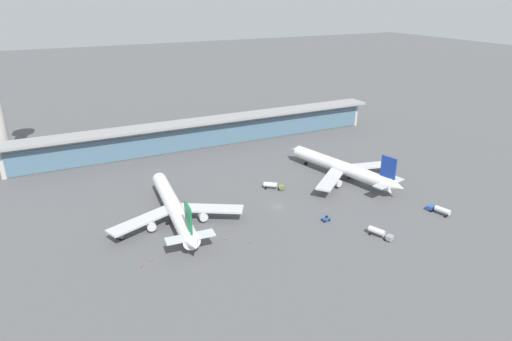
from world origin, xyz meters
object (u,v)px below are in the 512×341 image
at_px(service_truck_under_wing_blue, 326,219).
at_px(service_truck_mid_apron_grey, 120,236).
at_px(airliner_centre_stand, 343,168).
at_px(safety_cone_alpha, 250,242).
at_px(service_truck_near_nose_grey, 380,232).
at_px(service_truck_on_taxiway_olive, 273,185).
at_px(safety_cone_charlie, 195,243).
at_px(safety_cone_delta, 151,260).
at_px(service_truck_by_tail_blue, 440,210).
at_px(safety_cone_bravo, 141,266).
at_px(safety_cone_echo, 225,239).
at_px(airliner_left_stand, 174,208).

bearing_deg(service_truck_under_wing_blue, service_truck_mid_apron_grey, 163.70).
height_order(airliner_centre_stand, safety_cone_alpha, airliner_centre_stand).
height_order(service_truck_near_nose_grey, service_truck_on_taxiway_olive, same).
height_order(safety_cone_charlie, safety_cone_delta, same).
height_order(service_truck_by_tail_blue, safety_cone_bravo, service_truck_by_tail_blue).
relative_size(service_truck_near_nose_grey, safety_cone_echo, 12.60).
height_order(airliner_left_stand, safety_cone_delta, airliner_left_stand).
bearing_deg(safety_cone_alpha, service_truck_under_wing_blue, 2.41).
distance_m(airliner_centre_stand, safety_cone_echo, 71.22).
distance_m(service_truck_on_taxiway_olive, safety_cone_echo, 44.55).
height_order(service_truck_near_nose_grey, safety_cone_echo, service_truck_near_nose_grey).
xyz_separation_m(safety_cone_bravo, safety_cone_echo, (28.89, 3.37, 0.00)).
distance_m(safety_cone_alpha, safety_cone_echo, 8.72).
height_order(airliner_left_stand, service_truck_near_nose_grey, airliner_left_stand).
distance_m(service_truck_near_nose_grey, safety_cone_bravo, 78.80).
bearing_deg(service_truck_near_nose_grey, service_truck_under_wing_blue, 119.79).
xyz_separation_m(service_truck_on_taxiway_olive, safety_cone_echo, (-33.73, -29.06, -1.39)).
relative_size(airliner_centre_stand, safety_cone_charlie, 89.84).
height_order(airliner_left_stand, service_truck_under_wing_blue, airliner_left_stand).
relative_size(airliner_left_stand, airliner_centre_stand, 1.01).
height_order(service_truck_under_wing_blue, safety_cone_alpha, service_truck_under_wing_blue).
height_order(service_truck_mid_apron_grey, safety_cone_echo, service_truck_mid_apron_grey).
relative_size(service_truck_under_wing_blue, service_truck_by_tail_blue, 0.33).
relative_size(service_truck_under_wing_blue, safety_cone_alpha, 4.16).
xyz_separation_m(service_truck_near_nose_grey, service_truck_under_wing_blue, (-9.90, 17.29, -0.83)).
bearing_deg(service_truck_near_nose_grey, airliner_left_stand, 144.94).
bearing_deg(service_truck_near_nose_grey, safety_cone_delta, 164.75).
bearing_deg(service_truck_by_tail_blue, safety_cone_bravo, 172.19).
bearing_deg(service_truck_by_tail_blue, safety_cone_delta, 170.90).
bearing_deg(safety_cone_charlie, service_truck_near_nose_grey, -22.17).
bearing_deg(airliner_left_stand, safety_cone_alpha, -54.50).
relative_size(airliner_left_stand, safety_cone_delta, 90.88).
relative_size(service_truck_by_tail_blue, service_truck_on_taxiway_olive, 1.08).
bearing_deg(service_truck_mid_apron_grey, service_truck_near_nose_grey, -25.33).
height_order(airliner_left_stand, service_truck_mid_apron_grey, airliner_left_stand).
height_order(service_truck_near_nose_grey, service_truck_mid_apron_grey, service_truck_near_nose_grey).
distance_m(service_truck_under_wing_blue, service_truck_by_tail_blue, 43.80).
bearing_deg(airliner_centre_stand, safety_cone_alpha, -153.11).
xyz_separation_m(service_truck_by_tail_blue, safety_cone_alpha, (-72.53, 12.80, -1.39)).
bearing_deg(safety_cone_bravo, airliner_left_stand, 53.39).
height_order(service_truck_under_wing_blue, service_truck_by_tail_blue, service_truck_by_tail_blue).
relative_size(airliner_left_stand, service_truck_by_tail_blue, 7.16).
xyz_separation_m(service_truck_near_nose_grey, safety_cone_echo, (-47.81, 21.40, -1.39)).
xyz_separation_m(service_truck_under_wing_blue, safety_cone_alpha, (-31.08, -1.31, -0.56)).
bearing_deg(service_truck_on_taxiway_olive, airliner_left_stand, -168.84).
distance_m(airliner_centre_stand, safety_cone_bravo, 99.65).
height_order(safety_cone_alpha, safety_cone_echo, same).
bearing_deg(safety_cone_charlie, service_truck_mid_apron_grey, 147.03).
relative_size(airliner_centre_stand, service_truck_by_tail_blue, 7.07).
relative_size(service_truck_mid_apron_grey, safety_cone_alpha, 4.75).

